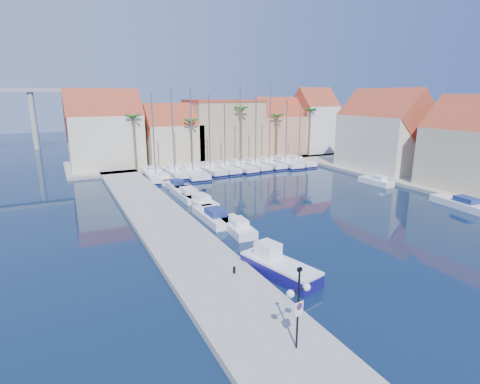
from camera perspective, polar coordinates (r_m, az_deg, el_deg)
The scene contains 37 objects.
ground at distance 31.29m, azimuth 11.84°, elevation -9.92°, with size 260.00×260.00×0.00m, color black.
quay_west at distance 38.85m, azimuth -11.53°, elevation -4.61°, with size 6.00×77.00×0.50m, color gray.
shore_north at distance 76.57m, azimuth -4.54°, elevation 5.03°, with size 54.00×16.00×0.50m, color gray.
shore_east at distance 63.56m, azimuth 26.48°, elevation 1.59°, with size 12.00×60.00×0.50m, color gray.
lamp_post at distance 18.95m, azimuth 8.92°, elevation -15.39°, with size 1.48×0.59×4.39m.
bollard at distance 27.15m, azimuth -0.88°, elevation -11.80°, with size 0.19×0.19×0.49m, color black.
fishing_boat at distance 27.87m, azimuth 5.83°, elevation -11.16°, with size 3.56×6.64×2.21m.
motorboat_west_0 at distance 36.35m, azimuth -0.49°, elevation -5.22°, with size 2.30×6.07×1.40m.
motorboat_west_1 at distance 39.45m, azimuth -4.07°, elevation -3.65°, with size 2.26×7.07×1.40m.
motorboat_west_2 at distance 45.23m, azimuth -6.19°, elevation -1.32°, with size 2.56×6.86×1.40m.
motorboat_west_3 at distance 48.58m, azimuth -8.04°, elevation -0.27°, with size 2.38×7.31×1.40m.
motorboat_west_4 at distance 53.43m, azimuth -9.73°, elevation 1.01°, with size 2.36×6.10×1.40m.
motorboat_west_5 at distance 58.18m, azimuth -11.69°, elevation 2.02°, with size 2.42×6.24×1.40m.
motorboat_east_0 at distance 51.03m, azimuth 30.64°, elevation -1.48°, with size 2.97×7.15×1.40m.
motorboat_east_1 at distance 58.88m, azimuth 20.05°, elevation 1.58°, with size 1.93×5.44×1.40m.
sailboat_0 at distance 61.09m, azimuth -12.83°, elevation 2.62°, with size 3.56×10.93×13.14m.
sailboat_1 at distance 62.38m, azimuth -10.07°, elevation 3.04°, with size 2.45×8.97×13.78m.
sailboat_2 at distance 62.45m, azimuth -7.35°, elevation 3.11°, with size 4.08×12.06×13.85m.
sailboat_3 at distance 64.13m, azimuth -4.78°, elevation 3.50°, with size 3.21×9.59×13.01m.
sailboat_4 at distance 65.16m, azimuth -2.50°, elevation 3.70°, with size 2.85×9.20×11.90m.
sailboat_5 at distance 66.50m, azimuth -0.20°, elevation 3.96°, with size 3.18×9.88×14.65m.
sailboat_6 at distance 67.95m, azimuth 2.15°, elevation 4.17°, with size 2.59×8.95×12.70m.
sailboat_7 at distance 69.55m, azimuth 4.22°, elevation 4.40°, with size 2.91×9.36×14.81m.
sailboat_8 at distance 71.07m, azimuth 6.68°, elevation 4.51°, with size 3.23×10.44×12.24m.
sailboat_9 at distance 72.34m, azimuth 8.66°, elevation 4.62°, with size 2.51×9.29×11.20m.
building_0 at distance 69.89m, azimuth -19.89°, elevation 8.51°, with size 12.30×9.00×13.50m.
building_1 at distance 72.38m, azimuth -10.27°, elevation 8.33°, with size 10.30×8.00×11.00m.
building_2 at distance 76.98m, azimuth -2.53°, elevation 9.62°, with size 14.20×10.20×11.50m.
building_3 at distance 81.74m, azimuth 5.58°, elevation 9.57°, with size 10.30×8.00×12.00m.
building_4 at distance 85.94m, azimuth 11.15°, elevation 10.35°, with size 8.30×8.00×14.00m.
building_5 at distance 58.81m, azimuth 32.49°, elevation 5.59°, with size 9.00×12.30×12.50m.
building_6 at distance 68.35m, azimuth 21.08°, elevation 8.29°, with size 9.00×14.30×13.50m.
palm_0 at distance 65.37m, azimuth -16.00°, elevation 10.71°, with size 2.60×2.60×10.15m.
palm_1 at distance 67.98m, azimuth -7.52°, elevation 10.46°, with size 2.60×2.60×9.15m.
palm_2 at distance 71.76m, azimuth 0.17°, elevation 12.29°, with size 2.60×2.60×11.15m.
palm_3 at distance 75.73m, azimuth 5.70°, elevation 11.27°, with size 2.60×2.60×9.65m.
palm_4 at distance 80.20m, azimuth 10.68°, elevation 11.94°, with size 2.60×2.60×10.65m.
Camera 1 is at (-18.04, -22.15, 12.76)m, focal length 28.00 mm.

